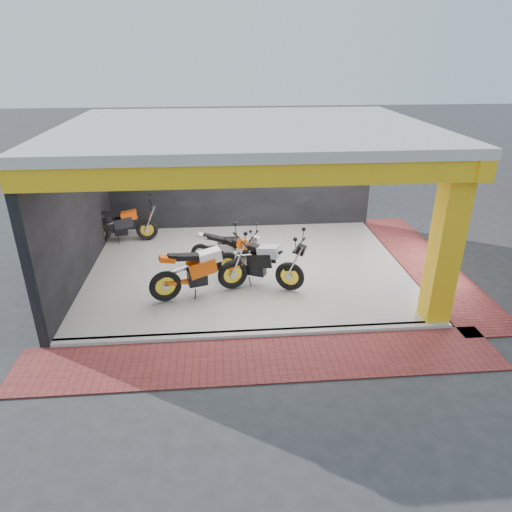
{
  "coord_description": "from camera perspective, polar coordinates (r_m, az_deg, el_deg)",
  "views": [
    {
      "loc": [
        -0.69,
        -8.67,
        5.24
      ],
      "look_at": [
        0.13,
        0.88,
        0.9
      ],
      "focal_mm": 32.0,
      "sensor_mm": 36.0,
      "label": 1
    }
  ],
  "objects": [
    {
      "name": "header_beam_front",
      "position": [
        7.94,
        0.21,
        10.21
      ],
      "size": [
        8.4,
        0.3,
        0.4
      ],
      "primitive_type": "cube",
      "color": "#EDB213",
      "rests_on": "corner_column"
    },
    {
      "name": "moto_hero",
      "position": [
        10.45,
        -2.96,
        -0.58
      ],
      "size": [
        2.58,
        1.56,
        1.48
      ],
      "primitive_type": null,
      "rotation": [
        0.0,
        0.0,
        0.29
      ],
      "color": "#E24D09",
      "rests_on": "showroom_floor"
    },
    {
      "name": "left_wall",
      "position": [
        11.73,
        -21.66,
        5.3
      ],
      "size": [
        0.2,
        6.2,
        3.5
      ],
      "primitive_type": "cube",
      "color": "black",
      "rests_on": "ground"
    },
    {
      "name": "corner_column",
      "position": [
        9.72,
        22.65,
        1.36
      ],
      "size": [
        0.5,
        0.5,
        3.5
      ],
      "primitive_type": "cube",
      "color": "#EDB213",
      "rests_on": "ground"
    },
    {
      "name": "moto_row_c",
      "position": [
        13.65,
        -13.56,
        4.42
      ],
      "size": [
        2.18,
        1.04,
        1.29
      ],
      "primitive_type": null,
      "rotation": [
        0.0,
        0.0,
        0.13
      ],
      "color": "black",
      "rests_on": "showroom_floor"
    },
    {
      "name": "back_wall",
      "position": [
        14.22,
        -2.01,
        10.14
      ],
      "size": [
        8.2,
        0.2,
        3.5
      ],
      "primitive_type": "cube",
      "color": "black",
      "rests_on": "ground"
    },
    {
      "name": "moto_row_b",
      "position": [
        11.38,
        -1.05,
        0.8
      ],
      "size": [
        2.07,
        1.36,
        1.18
      ],
      "primitive_type": null,
      "rotation": [
        0.0,
        0.0,
        -0.36
      ],
      "color": "#AEB2B6",
      "rests_on": "showroom_floor"
    },
    {
      "name": "paver_front",
      "position": [
        8.66,
        0.66,
        -12.77
      ],
      "size": [
        9.0,
        1.4,
        0.03
      ],
      "primitive_type": "cube",
      "color": "maroon",
      "rests_on": "ground"
    },
    {
      "name": "showroom_ceiling",
      "position": [
        10.82,
        -1.25,
        15.63
      ],
      "size": [
        8.4,
        6.4,
        0.2
      ],
      "primitive_type": "cube",
      "color": "beige",
      "rests_on": "corner_column"
    },
    {
      "name": "header_beam_right",
      "position": [
        11.81,
        19.11,
        13.62
      ],
      "size": [
        0.3,
        6.4,
        0.4
      ],
      "primitive_type": "cube",
      "color": "#EDB213",
      "rests_on": "corner_column"
    },
    {
      "name": "paver_right",
      "position": [
        13.08,
        20.38,
        -0.8
      ],
      "size": [
        1.4,
        7.0,
        0.03
      ],
      "primitive_type": "cube",
      "color": "maroon",
      "rests_on": "ground"
    },
    {
      "name": "floor_kerb",
      "position": [
        9.27,
        0.19,
        -9.7
      ],
      "size": [
        8.0,
        0.2,
        0.1
      ],
      "primitive_type": "cube",
      "color": "silver",
      "rests_on": "ground"
    },
    {
      "name": "showroom_floor",
      "position": [
        11.88,
        -1.1,
        -1.54
      ],
      "size": [
        8.0,
        6.0,
        0.1
      ],
      "primitive_type": "cube",
      "color": "silver",
      "rests_on": "ground"
    },
    {
      "name": "moto_row_a",
      "position": [
        10.41,
        4.29,
        -0.87
      ],
      "size": [
        2.49,
        1.82,
        1.43
      ],
      "primitive_type": null,
      "rotation": [
        0.0,
        0.0,
        -0.46
      ],
      "color": "black",
      "rests_on": "showroom_floor"
    },
    {
      "name": "ground",
      "position": [
        10.15,
        -0.32,
        -6.72
      ],
      "size": [
        80.0,
        80.0,
        0.0
      ],
      "primitive_type": "plane",
      "color": "#2D2D30",
      "rests_on": "ground"
    }
  ]
}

